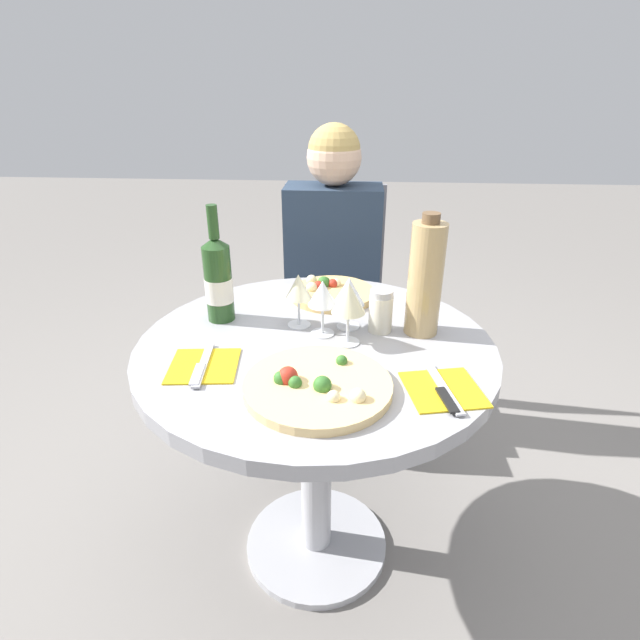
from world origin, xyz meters
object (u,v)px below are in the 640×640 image
dining_table (316,391)px  seated_diner (332,305)px  pizza_large (317,385)px  tall_carafe (425,279)px  chair_behind_diner (333,310)px  wine_bottle (218,279)px

dining_table → seated_diner: 0.63m
dining_table → pizza_large: 0.26m
seated_diner → pizza_large: seated_diner is taller
seated_diner → tall_carafe: (0.25, -0.56, 0.33)m
chair_behind_diner → pizza_large: chair_behind_diner is taller
seated_diner → chair_behind_diner: bearing=-90.0°
wine_bottle → tall_carafe: wine_bottle is taller
dining_table → seated_diner: seated_diner is taller
dining_table → tall_carafe: size_ratio=2.87×
dining_table → tall_carafe: tall_carafe is taller
dining_table → pizza_large: size_ratio=2.83×
chair_behind_diner → seated_diner: 0.16m
dining_table → tall_carafe: (0.26, 0.07, 0.29)m
chair_behind_diner → tall_carafe: (0.25, -0.70, 0.41)m
chair_behind_diner → wine_bottle: bearing=67.6°
wine_bottle → dining_table: bearing=-23.1°
seated_diner → tall_carafe: bearing=114.2°
pizza_large → tall_carafe: 0.40m
dining_table → chair_behind_diner: size_ratio=0.94×
seated_diner → pizza_large: size_ratio=3.76×
seated_diner → dining_table: bearing=89.1°
chair_behind_diner → tall_carafe: 0.85m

